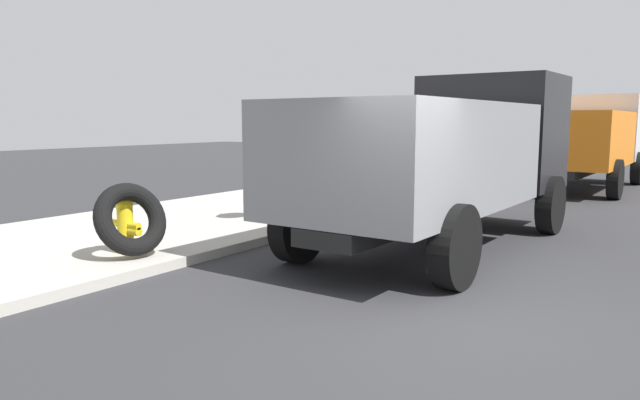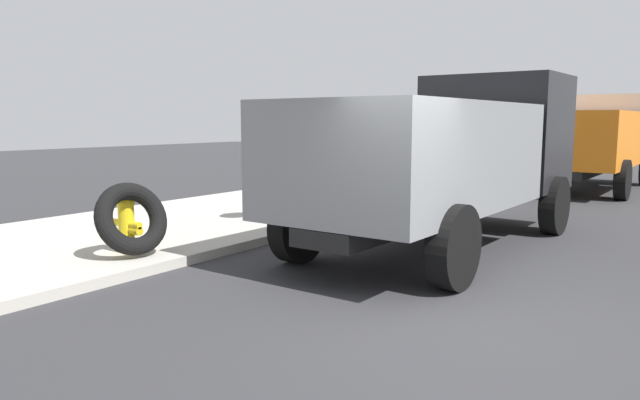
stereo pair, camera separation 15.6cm
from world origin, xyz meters
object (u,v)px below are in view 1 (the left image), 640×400
Objects in this scene: dump_truck_orange at (586,137)px; stop_sign at (281,150)px; fire_hydrant at (126,221)px; loose_tire at (131,219)px; dump_truck_gray at (445,151)px.

stop_sign is at bearing 162.02° from dump_truck_orange.
fire_hydrant is at bearing 175.61° from stop_sign.
dump_truck_gray is at bearing -38.08° from loose_tire.
stop_sign is (3.50, -0.27, 0.94)m from fire_hydrant.
loose_tire is 5.22m from dump_truck_gray.
dump_truck_gray is (3.91, -3.46, 0.98)m from fire_hydrant.
loose_tire is 0.54× the size of stop_sign.
fire_hydrant is 0.13× the size of dump_truck_gray.
dump_truck_orange is (14.59, -3.87, 0.98)m from fire_hydrant.
stop_sign is 11.66m from dump_truck_orange.
dump_truck_gray and dump_truck_orange have the same top height.
dump_truck_orange is at bearing -2.19° from dump_truck_gray.
dump_truck_gray is at bearing -41.47° from fire_hydrant.
dump_truck_gray reaches higher than stop_sign.
stop_sign is (3.63, 0.02, 0.86)m from loose_tire.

